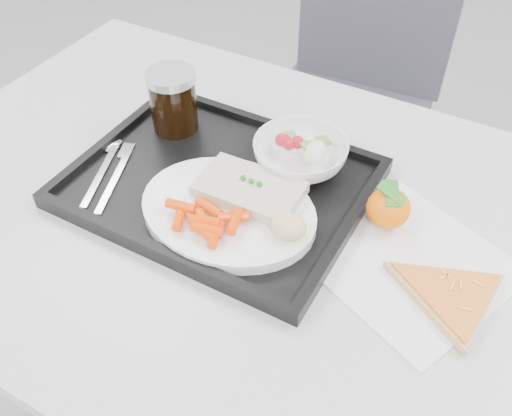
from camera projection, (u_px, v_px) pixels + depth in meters
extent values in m
cube|color=silver|center=(252.00, 218.00, 0.89)|extent=(1.20, 0.80, 0.03)
cylinder|color=#47474C|center=(142.00, 168.00, 1.55)|extent=(0.04, 0.04, 0.72)
cube|color=#3C3C44|center=(339.00, 122.00, 1.55)|extent=(0.45, 0.45, 0.04)
cube|color=#3C3C44|center=(377.00, 6.00, 1.49)|extent=(0.42, 0.06, 0.46)
cylinder|color=#47474C|center=(250.00, 202.00, 1.66)|extent=(0.03, 0.03, 0.43)
cylinder|color=#47474C|center=(365.00, 247.00, 1.54)|extent=(0.03, 0.03, 0.43)
cylinder|color=#47474C|center=(303.00, 136.00, 1.89)|extent=(0.03, 0.03, 0.43)
cylinder|color=#47474C|center=(408.00, 171.00, 1.76)|extent=(0.03, 0.03, 0.43)
cube|color=black|center=(219.00, 185.00, 0.91)|extent=(0.45, 0.35, 0.01)
cube|color=black|center=(269.00, 124.00, 1.00)|extent=(0.45, 0.02, 0.01)
cube|color=black|center=(156.00, 248.00, 0.79)|extent=(0.45, 0.02, 0.01)
cube|color=black|center=(347.00, 228.00, 0.82)|extent=(0.02, 0.32, 0.01)
cube|color=black|center=(111.00, 138.00, 0.97)|extent=(0.02, 0.32, 0.01)
cylinder|color=white|center=(228.00, 211.00, 0.84)|extent=(0.27, 0.27, 0.02)
cube|color=beige|center=(250.00, 189.00, 0.85)|extent=(0.16, 0.10, 0.02)
sphere|color=#236B1C|center=(243.00, 178.00, 0.85)|extent=(0.01, 0.01, 0.01)
sphere|color=#236B1C|center=(251.00, 181.00, 0.84)|extent=(0.01, 0.01, 0.01)
sphere|color=#236B1C|center=(260.00, 184.00, 0.84)|extent=(0.01, 0.01, 0.01)
ellipsoid|color=#EFC283|center=(288.00, 226.00, 0.79)|extent=(0.07, 0.06, 0.03)
imported|color=white|center=(300.00, 154.00, 0.91)|extent=(0.15, 0.15, 0.05)
cylinder|color=black|center=(173.00, 103.00, 0.97)|extent=(0.08, 0.08, 0.10)
cylinder|color=#A5A8AD|center=(170.00, 77.00, 0.94)|extent=(0.08, 0.08, 0.01)
cube|color=silver|center=(100.00, 176.00, 0.91)|extent=(0.06, 0.14, 0.00)
ellipsoid|color=silver|center=(113.00, 145.00, 0.96)|extent=(0.04, 0.05, 0.01)
cube|color=silver|center=(114.00, 181.00, 0.90)|extent=(0.06, 0.14, 0.00)
cube|color=silver|center=(126.00, 151.00, 0.96)|extent=(0.03, 0.04, 0.00)
cube|color=white|center=(408.00, 262.00, 0.80)|extent=(0.32, 0.32, 0.00)
ellipsoid|color=orange|center=(388.00, 208.00, 0.83)|extent=(0.07, 0.07, 0.06)
cube|color=#236B1C|center=(392.00, 193.00, 0.81)|extent=(0.04, 0.05, 0.02)
cube|color=#236B1C|center=(392.00, 193.00, 0.81)|extent=(0.04, 0.03, 0.02)
cylinder|color=#E3AB71|center=(450.00, 296.00, 0.75)|extent=(0.21, 0.21, 0.01)
cylinder|color=#CB3E05|center=(451.00, 293.00, 0.74)|extent=(0.19, 0.19, 0.00)
cube|color=#EABC47|center=(479.00, 284.00, 0.75)|extent=(0.02, 0.01, 0.00)
cube|color=#EABC47|center=(461.00, 284.00, 0.75)|extent=(0.01, 0.02, 0.00)
cube|color=#EABC47|center=(452.00, 286.00, 0.75)|extent=(0.00, 0.02, 0.00)
cube|color=#EABC47|center=(444.00, 277.00, 0.76)|extent=(0.01, 0.02, 0.00)
cube|color=#EABC47|center=(445.00, 274.00, 0.76)|extent=(0.02, 0.01, 0.00)
cube|color=#EABC47|center=(466.00, 309.00, 0.72)|extent=(0.02, 0.01, 0.00)
cylinder|color=#F74004|center=(209.00, 208.00, 0.82)|extent=(0.05, 0.02, 0.01)
cylinder|color=#F74004|center=(207.00, 229.00, 0.78)|extent=(0.05, 0.02, 0.01)
cylinder|color=#F74004|center=(204.00, 232.00, 0.78)|extent=(0.05, 0.02, 0.01)
cylinder|color=#F74004|center=(235.00, 221.00, 0.79)|extent=(0.03, 0.05, 0.01)
cylinder|color=#F74004|center=(204.00, 221.00, 0.79)|extent=(0.05, 0.03, 0.01)
cylinder|color=#F74004|center=(234.00, 217.00, 0.81)|extent=(0.05, 0.04, 0.01)
cylinder|color=#F74004|center=(216.00, 234.00, 0.78)|extent=(0.03, 0.05, 0.01)
cylinder|color=#F74004|center=(179.00, 217.00, 0.81)|extent=(0.03, 0.05, 0.01)
cylinder|color=#F74004|center=(181.00, 206.00, 0.81)|extent=(0.05, 0.02, 0.01)
cylinder|color=#F74004|center=(203.00, 222.00, 0.80)|extent=(0.04, 0.04, 0.01)
sphere|color=#B31321|center=(281.00, 140.00, 0.92)|extent=(0.02, 0.02, 0.02)
sphere|color=#B31321|center=(289.00, 144.00, 0.91)|extent=(0.02, 0.02, 0.02)
sphere|color=#B31321|center=(298.00, 142.00, 0.92)|extent=(0.02, 0.02, 0.02)
sphere|color=#B31321|center=(284.00, 141.00, 0.92)|extent=(0.02, 0.02, 0.02)
ellipsoid|color=silver|center=(307.00, 140.00, 0.92)|extent=(0.03, 0.03, 0.03)
ellipsoid|color=silver|center=(317.00, 149.00, 0.91)|extent=(0.03, 0.03, 0.03)
ellipsoid|color=silver|center=(313.00, 156.00, 0.90)|extent=(0.03, 0.03, 0.03)
ellipsoid|color=silver|center=(314.00, 152.00, 0.90)|extent=(0.03, 0.03, 0.03)
ellipsoid|color=silver|center=(317.00, 152.00, 0.90)|extent=(0.03, 0.03, 0.03)
cube|color=#5C8937|center=(289.00, 135.00, 0.92)|extent=(0.03, 0.03, 0.00)
cube|color=#5C8937|center=(323.00, 141.00, 0.91)|extent=(0.03, 0.03, 0.00)
cube|color=#5C8937|center=(307.00, 144.00, 0.91)|extent=(0.03, 0.03, 0.00)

